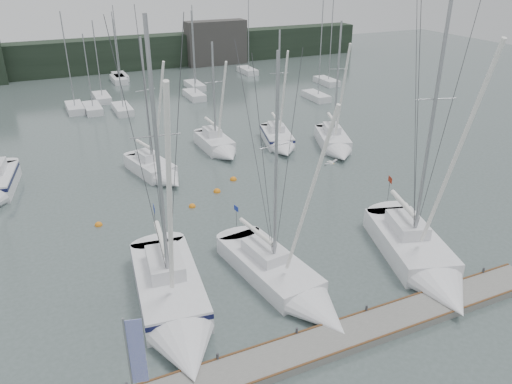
# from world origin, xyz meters

# --- Properties ---
(ground) EXTENTS (160.00, 160.00, 0.00)m
(ground) POSITION_xyz_m (0.00, 0.00, 0.00)
(ground) COLOR #4A5B57
(ground) RESTS_ON ground
(dock) EXTENTS (24.00, 2.00, 0.40)m
(dock) POSITION_xyz_m (0.00, -5.00, 0.20)
(dock) COLOR #63635E
(dock) RESTS_ON ground
(far_treeline) EXTENTS (90.00, 4.00, 5.00)m
(far_treeline) POSITION_xyz_m (0.00, 62.00, 2.50)
(far_treeline) COLOR black
(far_treeline) RESTS_ON ground
(far_building_right) EXTENTS (10.00, 3.00, 7.00)m
(far_building_right) POSITION_xyz_m (18.00, 60.00, 3.50)
(far_building_right) COLOR #3A3735
(far_building_right) RESTS_ON ground
(mast_forest) EXTENTS (58.52, 26.36, 14.57)m
(mast_forest) POSITION_xyz_m (-6.16, 43.58, 0.47)
(mast_forest) COLOR silver
(mast_forest) RESTS_ON ground
(sailboat_near_left) EXTENTS (4.43, 11.24, 15.59)m
(sailboat_near_left) POSITION_xyz_m (-6.82, -0.18, 0.66)
(sailboat_near_left) COLOR silver
(sailboat_near_left) RESTS_ON ground
(sailboat_near_center) EXTENTS (4.16, 10.45, 13.69)m
(sailboat_near_center) POSITION_xyz_m (-0.53, -0.85, 0.49)
(sailboat_near_center) COLOR silver
(sailboat_near_center) RESTS_ON ground
(sailboat_near_right) EXTENTS (6.08, 10.80, 16.57)m
(sailboat_near_right) POSITION_xyz_m (7.35, -2.21, 0.61)
(sailboat_near_right) COLOR silver
(sailboat_near_right) RESTS_ON ground
(sailboat_mid_b) EXTENTS (3.96, 7.34, 11.90)m
(sailboat_mid_b) POSITION_xyz_m (-3.06, 17.43, 0.55)
(sailboat_mid_b) COLOR silver
(sailboat_mid_b) RESTS_ON ground
(sailboat_mid_c) EXTENTS (2.49, 6.90, 10.62)m
(sailboat_mid_c) POSITION_xyz_m (3.56, 20.81, 0.56)
(sailboat_mid_c) COLOR silver
(sailboat_mid_c) RESTS_ON ground
(sailboat_mid_d) EXTENTS (4.23, 7.72, 11.44)m
(sailboat_mid_d) POSITION_xyz_m (9.34, 19.88, 0.56)
(sailboat_mid_d) COLOR silver
(sailboat_mid_d) RESTS_ON ground
(sailboat_mid_e) EXTENTS (5.06, 8.12, 12.31)m
(sailboat_mid_e) POSITION_xyz_m (13.64, 16.81, 0.58)
(sailboat_mid_e) COLOR silver
(sailboat_mid_e) RESTS_ON ground
(buoy_a) EXTENTS (0.51, 0.51, 0.51)m
(buoy_a) POSITION_xyz_m (-2.19, 11.34, 0.00)
(buoy_a) COLOR orange
(buoy_a) RESTS_ON ground
(buoy_b) EXTENTS (0.56, 0.56, 0.56)m
(buoy_b) POSITION_xyz_m (2.37, 14.56, 0.00)
(buoy_b) COLOR orange
(buoy_b) RESTS_ON ground
(buoy_c) EXTENTS (0.52, 0.52, 0.52)m
(buoy_c) POSITION_xyz_m (-8.84, 11.35, 0.00)
(buoy_c) COLOR orange
(buoy_c) RESTS_ON ground
(dock_banner) EXTENTS (0.67, 0.22, 4.51)m
(dock_banner) POSITION_xyz_m (-9.69, -5.30, 3.07)
(dock_banner) COLOR gray
(dock_banner) RESTS_ON dock
(seagull) EXTENTS (0.97, 0.47, 0.20)m
(seagull) POSITION_xyz_m (3.17, 1.77, 6.10)
(seagull) COLOR silver
(seagull) RESTS_ON ground
(buoy_d) EXTENTS (0.57, 0.57, 0.57)m
(buoy_d) POSITION_xyz_m (0.36, 12.97, 0.00)
(buoy_d) COLOR orange
(buoy_d) RESTS_ON ground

